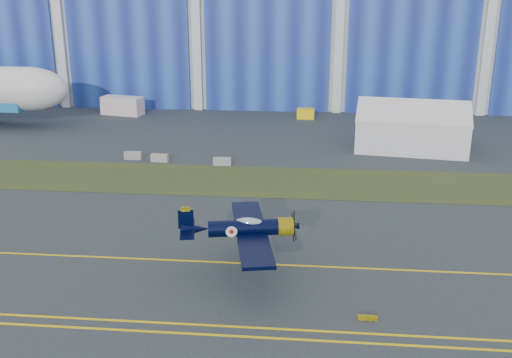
# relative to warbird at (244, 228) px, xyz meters

# --- Properties ---
(ground) EXTENTS (260.00, 260.00, 0.00)m
(ground) POSITION_rel_warbird_xyz_m (-13.74, 6.58, -3.50)
(ground) COLOR #2F373B
(ground) RESTS_ON ground
(grass_median) EXTENTS (260.00, 10.00, 0.02)m
(grass_median) POSITION_rel_warbird_xyz_m (-13.74, 20.58, -3.48)
(grass_median) COLOR #475128
(grass_median) RESTS_ON ground
(hangar) EXTENTS (220.00, 45.70, 30.00)m
(hangar) POSITION_rel_warbird_xyz_m (-13.74, 78.36, 11.46)
(hangar) COLOR silver
(hangar) RESTS_ON ground
(taxiway_centreline) EXTENTS (200.00, 0.20, 0.02)m
(taxiway_centreline) POSITION_rel_warbird_xyz_m (-13.74, 1.58, -3.49)
(taxiway_centreline) COLOR yellow
(taxiway_centreline) RESTS_ON ground
(edge_line_near) EXTENTS (80.00, 0.20, 0.02)m
(edge_line_near) POSITION_rel_warbird_xyz_m (-13.74, -7.92, -3.49)
(edge_line_near) COLOR yellow
(edge_line_near) RESTS_ON ground
(edge_line_far) EXTENTS (80.00, 0.20, 0.02)m
(edge_line_far) POSITION_rel_warbird_xyz_m (-13.74, -6.92, -3.49)
(edge_line_far) COLOR yellow
(edge_line_far) RESTS_ON ground
(guard_board_right) EXTENTS (1.20, 0.15, 0.35)m
(guard_board_right) POSITION_rel_warbird_xyz_m (8.26, -5.42, -3.33)
(guard_board_right) COLOR yellow
(guard_board_right) RESTS_ON ground
(warbird) EXTENTS (11.28, 12.82, 3.35)m
(warbird) POSITION_rel_warbird_xyz_m (0.00, 0.00, 0.00)
(warbird) COLOR black
(warbird) RESTS_ON ground
(tent) EXTENTS (14.49, 11.45, 6.18)m
(tent) POSITION_rel_warbird_xyz_m (16.78, 35.48, -0.41)
(tent) COLOR silver
(tent) RESTS_ON ground
(shipping_container) EXTENTS (6.78, 3.93, 2.76)m
(shipping_container) POSITION_rel_warbird_xyz_m (-24.79, 50.96, -2.12)
(shipping_container) COLOR silver
(shipping_container) RESTS_ON ground
(tug) EXTENTS (2.62, 1.70, 1.49)m
(tug) POSITION_rel_warbird_xyz_m (3.53, 50.74, -2.76)
(tug) COLOR yellow
(tug) RESTS_ON ground
(barrier_a) EXTENTS (2.00, 0.61, 0.90)m
(barrier_a) POSITION_rel_warbird_xyz_m (-16.11, 27.16, -3.05)
(barrier_a) COLOR gray
(barrier_a) RESTS_ON ground
(barrier_b) EXTENTS (2.05, 0.77, 0.90)m
(barrier_b) POSITION_rel_warbird_xyz_m (-12.78, 26.53, -3.05)
(barrier_b) COLOR #9C978E
(barrier_b) RESTS_ON ground
(barrier_c) EXTENTS (2.00, 0.60, 0.90)m
(barrier_c) POSITION_rel_warbird_xyz_m (-5.43, 25.77, -3.05)
(barrier_c) COLOR gray
(barrier_c) RESTS_ON ground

